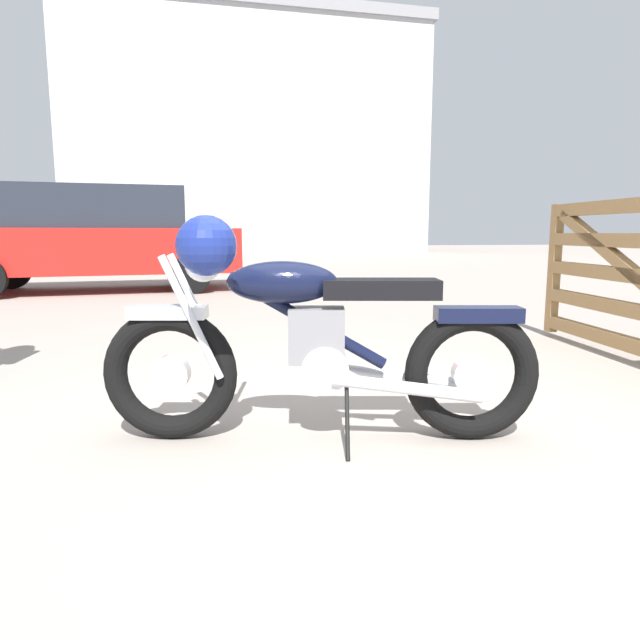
% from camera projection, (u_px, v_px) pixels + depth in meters
% --- Properties ---
extents(ground_plane, '(80.00, 80.00, 0.00)m').
position_uv_depth(ground_plane, '(377.00, 430.00, 2.84)').
color(ground_plane, gray).
extents(vintage_motorcycle, '(2.07, 0.73, 1.07)m').
position_uv_depth(vintage_motorcycle, '(309.00, 340.00, 2.62)').
color(vintage_motorcycle, black).
rests_on(vintage_motorcycle, ground_plane).
extents(red_hatchback_near, '(4.90, 2.45, 1.74)m').
position_uv_depth(red_hatchback_near, '(88.00, 235.00, 9.40)').
color(red_hatchback_near, black).
rests_on(red_hatchback_near, ground_plane).
extents(industrial_building, '(17.88, 13.44, 24.54)m').
position_uv_depth(industrial_building, '(243.00, 145.00, 30.47)').
color(industrial_building, '#B2B2B7').
rests_on(industrial_building, ground_plane).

